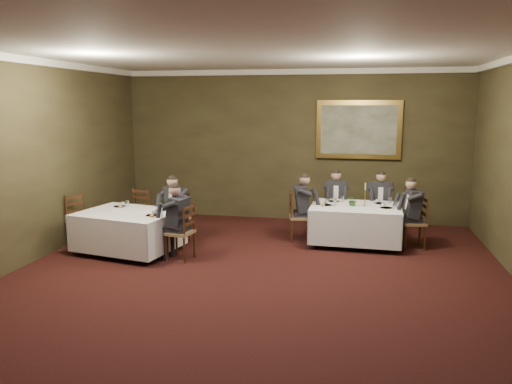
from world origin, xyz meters
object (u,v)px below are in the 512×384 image
(chair_main_endleft, at_px, (299,227))
(diner_sec_backright, at_px, (176,217))
(chair_sec_backright, at_px, (177,229))
(chair_main_endright, at_px, (414,233))
(diner_main_backright, at_px, (380,210))
(diner_main_backleft, at_px, (335,208))
(diner_main_endleft, at_px, (300,216))
(chair_main_backright, at_px, (379,221))
(centerpiece, at_px, (353,200))
(diner_sec_endright, at_px, (180,231))
(table_second, at_px, (129,229))
(chair_sec_endright, at_px, (181,244))
(chair_sec_endleft, at_px, (82,231))
(diner_main_endright, at_px, (414,221))
(chair_main_backleft, at_px, (335,218))
(painting, at_px, (359,130))
(table_main, at_px, (355,221))
(chair_sec_backleft, at_px, (137,224))
(candlestick, at_px, (365,197))

(chair_main_endleft, relative_size, diner_sec_backright, 0.74)
(chair_sec_backright, bearing_deg, chair_main_endright, -155.93)
(diner_main_backright, height_order, chair_main_endright, diner_main_backright)
(diner_main_backleft, relative_size, diner_main_endleft, 1.00)
(chair_main_backright, distance_m, centerpiece, 1.21)
(diner_sec_endright, relative_size, centerpiece, 5.48)
(table_second, relative_size, chair_main_backright, 1.97)
(diner_sec_backright, height_order, chair_sec_endright, diner_sec_backright)
(diner_sec_endright, bearing_deg, chair_sec_endleft, 87.50)
(chair_sec_endright, bearing_deg, table_second, 87.60)
(diner_sec_endright, bearing_deg, diner_main_endright, -60.38)
(chair_main_endleft, bearing_deg, diner_main_backleft, 131.04)
(chair_main_endright, height_order, diner_sec_backright, diner_sec_backright)
(chair_main_endleft, bearing_deg, centerpiece, 76.12)
(table_second, relative_size, chair_main_backleft, 1.97)
(diner_main_backleft, height_order, diner_sec_backright, same)
(chair_sec_backright, bearing_deg, diner_main_endright, -155.93)
(diner_main_backleft, bearing_deg, chair_main_backleft, -90.00)
(chair_main_backleft, height_order, diner_sec_endright, diner_sec_endright)
(chair_sec_endright, bearing_deg, diner_main_endleft, -40.81)
(diner_main_backright, bearing_deg, chair_main_backleft, -1.75)
(chair_sec_backright, bearing_deg, diner_main_endleft, -147.92)
(chair_main_backleft, distance_m, chair_main_backright, 0.94)
(diner_sec_endright, xyz_separation_m, centerpiece, (2.97, 1.61, 0.38))
(painting, bearing_deg, diner_sec_endright, -131.21)
(table_main, distance_m, chair_main_endleft, 1.11)
(chair_main_endright, relative_size, chair_sec_backleft, 1.00)
(chair_sec_endright, height_order, candlestick, candlestick)
(chair_main_endright, distance_m, chair_sec_endright, 4.42)
(chair_main_endleft, bearing_deg, chair_sec_backleft, -93.43)
(chair_sec_backright, relative_size, centerpiece, 4.07)
(diner_main_backleft, distance_m, diner_sec_endright, 3.61)
(chair_main_endleft, xyz_separation_m, candlestick, (1.27, 0.00, 0.65))
(table_second, bearing_deg, chair_main_endleft, 25.66)
(centerpiece, bearing_deg, chair_main_endleft, 177.71)
(chair_main_endleft, bearing_deg, diner_main_endright, 76.73)
(diner_main_endleft, height_order, diner_sec_backright, same)
(diner_main_backleft, relative_size, diner_sec_endright, 1.00)
(chair_main_endright, bearing_deg, chair_sec_endleft, 92.06)
(chair_main_endright, xyz_separation_m, diner_sec_endright, (-4.13, -1.59, 0.23))
(table_second, distance_m, chair_main_endright, 5.39)
(diner_main_backleft, relative_size, chair_main_endright, 1.35)
(chair_main_endright, xyz_separation_m, chair_sec_endright, (-4.12, -1.59, 0.00))
(diner_main_endleft, distance_m, diner_main_endright, 2.18)
(chair_sec_endleft, bearing_deg, centerpiece, 127.76)
(chair_main_backleft, distance_m, diner_main_endleft, 1.11)
(diner_sec_backright, bearing_deg, chair_main_endright, -155.79)
(chair_main_endleft, distance_m, diner_sec_backright, 2.48)
(diner_main_endleft, xyz_separation_m, chair_sec_endright, (-1.93, -1.66, -0.23))
(chair_main_backright, distance_m, diner_sec_endright, 4.33)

